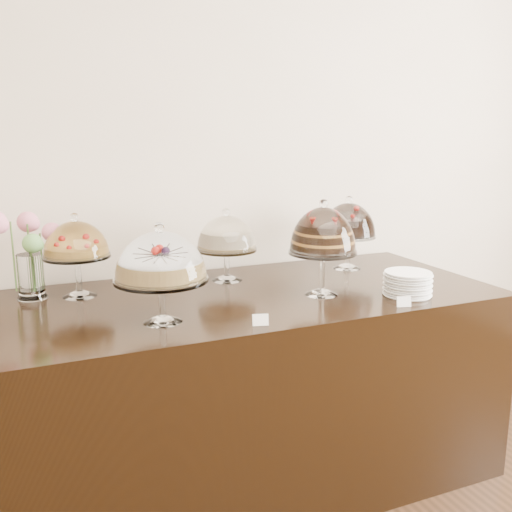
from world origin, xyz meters
name	(u,v)px	position (x,y,z in m)	size (l,w,h in m)	color
wall_back	(243,153)	(0.00, 3.00, 1.50)	(5.00, 0.04, 3.00)	beige
display_counter	(252,386)	(-0.18, 2.45, 0.45)	(2.20, 1.00, 0.90)	black
cake_stand_sugar_sponge	(161,261)	(-0.65, 2.21, 1.14)	(0.35, 0.35, 0.39)	white
cake_stand_choco_layer	(323,234)	(0.09, 2.31, 1.17)	(0.30, 0.30, 0.43)	white
cake_stand_cheesecake	(226,236)	(-0.21, 2.71, 1.12)	(0.29, 0.29, 0.35)	white
cake_stand_dark_choco	(348,223)	(0.46, 2.69, 1.14)	(0.29, 0.29, 0.38)	white
cake_stand_fruit_tart	(76,243)	(-0.90, 2.70, 1.14)	(0.29, 0.29, 0.37)	white
flower_vase	(26,249)	(-1.10, 2.76, 1.12)	(0.32, 0.30, 0.39)	white
plate_stack	(408,284)	(0.43, 2.14, 0.95)	(0.21, 0.21, 0.10)	white
price_card_left	(260,320)	(-0.32, 2.03, 0.92)	(0.06, 0.01, 0.04)	white
price_card_right	(404,302)	(0.31, 2.01, 0.92)	(0.06, 0.01, 0.04)	white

